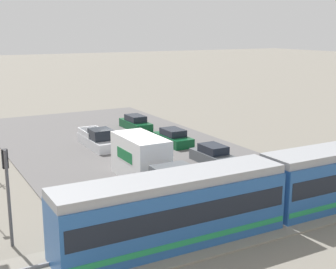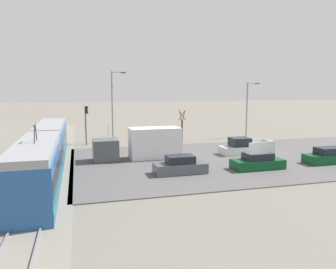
{
  "view_description": "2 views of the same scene",
  "coord_description": "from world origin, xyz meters",
  "px_view_note": "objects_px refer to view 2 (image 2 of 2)",
  "views": [
    {
      "loc": [
        16.08,
        39.21,
        10.59
      ],
      "look_at": [
        0.29,
        10.49,
        3.13
      ],
      "focal_mm": 50.0,
      "sensor_mm": 36.0,
      "label": 1
    },
    {
      "loc": [
        -29.61,
        17.66,
        6.99
      ],
      "look_at": [
        1.31,
        9.03,
        2.58
      ],
      "focal_mm": 35.0,
      "sensor_mm": 36.0,
      "label": 2
    }
  ],
  "objects_px": {
    "light_rail_tram": "(46,152)",
    "street_tree": "(182,127)",
    "sedan_car_1": "(180,166)",
    "box_truck": "(143,145)",
    "sedan_car_0": "(258,162)",
    "traffic_light_pole": "(86,120)",
    "no_parking_sign": "(108,133)",
    "pickup_truck": "(245,148)",
    "sedan_car_2": "(329,157)",
    "street_lamp_mid_block": "(114,102)",
    "street_lamp_near_crossing": "(248,106)"
  },
  "relations": [
    {
      "from": "sedan_car_2",
      "to": "pickup_truck",
      "type": "bearing_deg",
      "value": 40.9
    },
    {
      "from": "sedan_car_2",
      "to": "box_truck",
      "type": "bearing_deg",
      "value": 67.85
    },
    {
      "from": "sedan_car_0",
      "to": "traffic_light_pole",
      "type": "distance_m",
      "value": 22.33
    },
    {
      "from": "street_lamp_near_crossing",
      "to": "sedan_car_2",
      "type": "bearing_deg",
      "value": 175.36
    },
    {
      "from": "pickup_truck",
      "to": "street_lamp_near_crossing",
      "type": "bearing_deg",
      "value": -29.98
    },
    {
      "from": "box_truck",
      "to": "light_rail_tram",
      "type": "bearing_deg",
      "value": 109.2
    },
    {
      "from": "box_truck",
      "to": "sedan_car_2",
      "type": "relative_size",
      "value": 1.82
    },
    {
      "from": "box_truck",
      "to": "pickup_truck",
      "type": "xyz_separation_m",
      "value": [
        -0.51,
        -11.17,
        -0.75
      ]
    },
    {
      "from": "light_rail_tram",
      "to": "sedan_car_2",
      "type": "xyz_separation_m",
      "value": [
        -3.62,
        -25.54,
        -1.09
      ]
    },
    {
      "from": "light_rail_tram",
      "to": "street_tree",
      "type": "relative_size",
      "value": 5.7
    },
    {
      "from": "pickup_truck",
      "to": "sedan_car_0",
      "type": "xyz_separation_m",
      "value": [
        -6.45,
        2.34,
        -0.08
      ]
    },
    {
      "from": "light_rail_tram",
      "to": "sedan_car_2",
      "type": "relative_size",
      "value": 5.13
    },
    {
      "from": "light_rail_tram",
      "to": "box_truck",
      "type": "height_order",
      "value": "light_rail_tram"
    },
    {
      "from": "traffic_light_pole",
      "to": "no_parking_sign",
      "type": "xyz_separation_m",
      "value": [
        0.3,
        -2.71,
        -1.79
      ]
    },
    {
      "from": "street_lamp_near_crossing",
      "to": "street_lamp_mid_block",
      "type": "relative_size",
      "value": 0.86
    },
    {
      "from": "sedan_car_2",
      "to": "street_tree",
      "type": "relative_size",
      "value": 1.11
    },
    {
      "from": "light_rail_tram",
      "to": "sedan_car_0",
      "type": "bearing_deg",
      "value": -102.16
    },
    {
      "from": "sedan_car_1",
      "to": "box_truck",
      "type": "bearing_deg",
      "value": -164.94
    },
    {
      "from": "sedan_car_1",
      "to": "no_parking_sign",
      "type": "bearing_deg",
      "value": -165.93
    },
    {
      "from": "sedan_car_1",
      "to": "sedan_car_2",
      "type": "distance_m",
      "value": 14.78
    },
    {
      "from": "sedan_car_1",
      "to": "traffic_light_pole",
      "type": "distance_m",
      "value": 18.42
    },
    {
      "from": "sedan_car_2",
      "to": "traffic_light_pole",
      "type": "height_order",
      "value": "traffic_light_pole"
    },
    {
      "from": "street_tree",
      "to": "sedan_car_0",
      "type": "bearing_deg",
      "value": -174.58
    },
    {
      "from": "pickup_truck",
      "to": "street_lamp_near_crossing",
      "type": "distance_m",
      "value": 14.29
    },
    {
      "from": "sedan_car_0",
      "to": "sedan_car_1",
      "type": "xyz_separation_m",
      "value": [
        0.32,
        7.04,
        0.03
      ]
    },
    {
      "from": "box_truck",
      "to": "street_lamp_mid_block",
      "type": "bearing_deg",
      "value": 7.55
    },
    {
      "from": "street_lamp_mid_block",
      "to": "box_truck",
      "type": "bearing_deg",
      "value": -172.45
    },
    {
      "from": "box_truck",
      "to": "street_lamp_near_crossing",
      "type": "relative_size",
      "value": 1.08
    },
    {
      "from": "sedan_car_1",
      "to": "sedan_car_0",
      "type": "bearing_deg",
      "value": 87.43
    },
    {
      "from": "light_rail_tram",
      "to": "street_tree",
      "type": "height_order",
      "value": "light_rail_tram"
    },
    {
      "from": "sedan_car_0",
      "to": "sedan_car_2",
      "type": "height_order",
      "value": "sedan_car_2"
    },
    {
      "from": "sedan_car_1",
      "to": "no_parking_sign",
      "type": "xyz_separation_m",
      "value": [
        17.15,
        4.3,
        0.73
      ]
    },
    {
      "from": "box_truck",
      "to": "pickup_truck",
      "type": "distance_m",
      "value": 11.21
    },
    {
      "from": "sedan_car_0",
      "to": "street_tree",
      "type": "distance_m",
      "value": 16.74
    },
    {
      "from": "pickup_truck",
      "to": "street_lamp_near_crossing",
      "type": "xyz_separation_m",
      "value": [
        11.91,
        -6.87,
        3.9
      ]
    },
    {
      "from": "light_rail_tram",
      "to": "street_lamp_near_crossing",
      "type": "bearing_deg",
      "value": -61.74
    },
    {
      "from": "street_tree",
      "to": "traffic_light_pole",
      "type": "bearing_deg",
      "value": 87.47
    },
    {
      "from": "box_truck",
      "to": "sedan_car_0",
      "type": "bearing_deg",
      "value": -128.26
    },
    {
      "from": "sedan_car_1",
      "to": "street_lamp_near_crossing",
      "type": "distance_m",
      "value": 24.6
    },
    {
      "from": "street_lamp_mid_block",
      "to": "street_tree",
      "type": "bearing_deg",
      "value": -104.39
    },
    {
      "from": "traffic_light_pole",
      "to": "street_lamp_mid_block",
      "type": "bearing_deg",
      "value": -64.8
    },
    {
      "from": "street_lamp_mid_block",
      "to": "light_rail_tram",
      "type": "bearing_deg",
      "value": 153.82
    },
    {
      "from": "traffic_light_pole",
      "to": "street_tree",
      "type": "relative_size",
      "value": 1.15
    },
    {
      "from": "light_rail_tram",
      "to": "street_lamp_mid_block",
      "type": "bearing_deg",
      "value": -26.18
    },
    {
      "from": "sedan_car_1",
      "to": "street_lamp_mid_block",
      "type": "bearing_deg",
      "value": -169.72
    },
    {
      "from": "no_parking_sign",
      "to": "sedan_car_2",
      "type": "bearing_deg",
      "value": -132.11
    },
    {
      "from": "light_rail_tram",
      "to": "pickup_truck",
      "type": "distance_m",
      "value": 20.34
    },
    {
      "from": "sedan_car_2",
      "to": "no_parking_sign",
      "type": "relative_size",
      "value": 2.03
    },
    {
      "from": "sedan_car_0",
      "to": "light_rail_tram",
      "type": "bearing_deg",
      "value": 77.84
    },
    {
      "from": "traffic_light_pole",
      "to": "sedan_car_1",
      "type": "bearing_deg",
      "value": -157.4
    }
  ]
}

